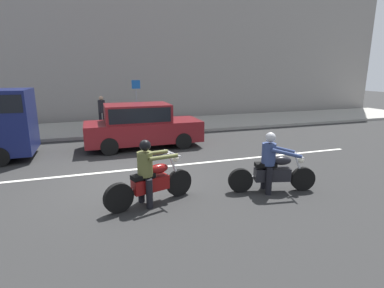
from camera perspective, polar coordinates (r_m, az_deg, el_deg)
name	(u,v)px	position (r m, az deg, el deg)	size (l,w,h in m)	color
ground_plane	(128,180)	(8.62, -12.10, -6.75)	(80.00, 80.00, 0.00)	#282828
sidewalk_slab	(110,128)	(16.33, -15.33, 2.96)	(40.00, 4.40, 0.14)	#99968E
building_facade	(98,1)	(19.86, -17.31, 24.42)	(40.00, 1.40, 13.74)	gray
lane_marking_stripe	(101,173)	(9.43, -16.89, -5.22)	(18.00, 0.14, 0.01)	silver
motorcycle_with_rider_denim_blue	(272,168)	(7.76, 14.94, -4.34)	(2.17, 0.85, 1.52)	black
motorcycle_with_rider_olive	(150,178)	(6.88, -7.97, -6.32)	(2.13, 0.91, 1.51)	black
parked_sedan_maroon	(141,125)	(12.03, -9.56, 3.51)	(4.47, 1.82, 1.72)	maroon
street_sign_post	(136,98)	(16.29, -10.48, 8.62)	(0.44, 0.08, 2.39)	gray
pedestrian_bystander	(102,110)	(15.57, -16.70, 6.20)	(0.34, 0.34, 1.64)	black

